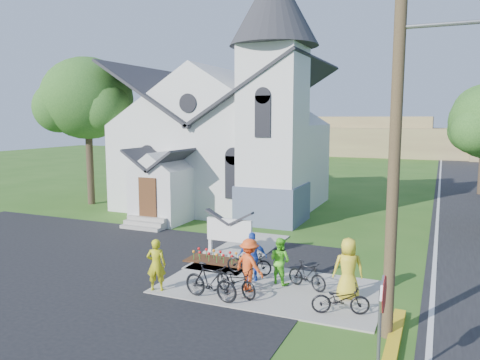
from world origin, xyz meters
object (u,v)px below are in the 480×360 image
at_px(cyclist_4, 348,268).
at_px(bike_4, 340,299).
at_px(bike_0, 249,262).
at_px(church_sign, 229,231).
at_px(bike_1, 211,282).
at_px(cyclist_3, 249,265).
at_px(utility_pole, 399,119).
at_px(cyclist_1, 280,260).
at_px(cyclist_0, 156,265).
at_px(bike_3, 307,275).
at_px(stop_sign, 382,310).
at_px(bike_2, 236,281).
at_px(cyclist_2, 252,257).

height_order(cyclist_4, bike_4, cyclist_4).
xyz_separation_m(bike_0, cyclist_4, (3.56, -0.89, 0.50)).
bearing_deg(bike_4, church_sign, 34.64).
bearing_deg(bike_1, cyclist_3, -27.38).
distance_m(church_sign, bike_0, 2.46).
distance_m(utility_pole, cyclist_1, 6.39).
distance_m(cyclist_0, cyclist_3, 2.92).
bearing_deg(cyclist_4, bike_0, -33.08).
bearing_deg(cyclist_3, bike_3, -129.29).
distance_m(bike_1, bike_3, 3.14).
bearing_deg(cyclist_0, stop_sign, 136.03).
height_order(utility_pole, cyclist_3, utility_pole).
relative_size(stop_sign, bike_2, 1.45).
height_order(stop_sign, bike_2, stop_sign).
bearing_deg(utility_pole, bike_4, 150.16).
xyz_separation_m(cyclist_2, cyclist_3, (0.25, -0.89, 0.01)).
distance_m(bike_1, bike_2, 0.84).
height_order(church_sign, cyclist_2, church_sign).
relative_size(bike_1, cyclist_2, 1.12).
bearing_deg(cyclist_4, bike_3, -31.94).
distance_m(bike_3, bike_4, 2.04).
distance_m(bike_0, bike_2, 2.01).
height_order(cyclist_2, cyclist_3, cyclist_3).
distance_m(church_sign, stop_sign, 9.97).
relative_size(church_sign, cyclist_0, 1.33).
xyz_separation_m(cyclist_3, bike_4, (2.98, -0.63, -0.41)).
xyz_separation_m(cyclist_2, cyclist_4, (3.21, -0.31, 0.11)).
relative_size(church_sign, cyclist_3, 1.32).
height_order(church_sign, bike_2, church_sign).
xyz_separation_m(bike_1, cyclist_2, (0.53, 2.02, 0.27)).
bearing_deg(bike_1, bike_4, -74.95).
bearing_deg(bike_1, bike_2, -33.65).
relative_size(cyclist_1, bike_2, 0.89).
distance_m(cyclist_2, bike_3, 1.90).
bearing_deg(bike_2, bike_4, -69.65).
distance_m(bike_0, cyclist_2, 0.79).
xyz_separation_m(stop_sign, cyclist_4, (-1.49, 4.71, -0.80)).
relative_size(cyclist_1, bike_1, 0.83).
xyz_separation_m(cyclist_2, bike_4, (3.23, -1.52, -0.40)).
bearing_deg(cyclist_1, utility_pole, 167.23).
relative_size(stop_sign, bike_3, 1.69).
bearing_deg(cyclist_0, bike_3, -176.09).
distance_m(cyclist_3, cyclist_4, 3.01).
bearing_deg(cyclist_4, bike_4, 72.23).
distance_m(cyclist_2, bike_2, 1.44).
bearing_deg(cyclist_4, cyclist_3, -7.95).
bearing_deg(cyclist_4, cyclist_2, -24.56).
xyz_separation_m(cyclist_0, bike_2, (2.45, 0.62, -0.38)).
relative_size(utility_pole, bike_1, 5.45).
bearing_deg(bike_1, stop_sign, -112.31).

